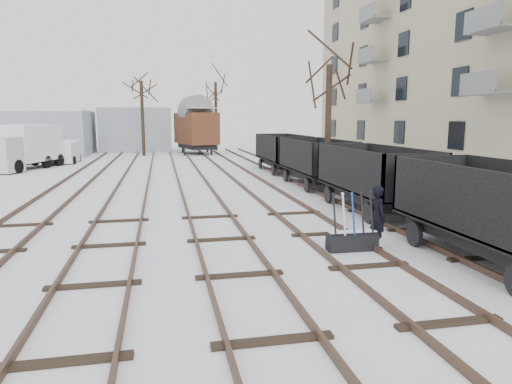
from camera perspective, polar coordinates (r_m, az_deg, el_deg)
ground at (r=10.00m, az=-2.06°, el=-10.50°), size 120.00×120.00×0.00m
tracks at (r=23.25m, az=-7.78°, el=0.96°), size 13.90×52.00×0.16m
shed_left at (r=46.72m, az=-26.12°, el=6.65°), size 10.00×8.00×4.10m
shed_right at (r=49.36m, az=-14.73°, el=7.60°), size 7.00×6.00×4.50m
ground_frame at (r=12.05m, az=11.92°, el=-5.84°), size 1.31×0.45×1.49m
worker at (r=12.33m, az=15.01°, el=-3.02°), size 0.42×0.62×1.66m
freight_wagon_a at (r=11.91m, az=28.17°, el=-3.92°), size 2.29×5.71×2.33m
freight_wagon_b at (r=17.21m, az=14.48°, el=0.62°), size 2.29×5.71×2.33m
freight_wagon_c at (r=23.07m, az=7.47°, el=2.96°), size 2.29×5.71×2.33m
freight_wagon_d at (r=29.16m, az=3.33°, el=4.31°), size 2.29×5.71×2.33m
box_van_wagon at (r=44.27m, az=-7.51°, el=8.01°), size 4.27×6.19×4.30m
lorry at (r=33.96m, az=-26.97°, el=5.09°), size 3.50×6.81×2.96m
panel_van at (r=37.90m, az=-22.68°, el=4.70°), size 1.78×3.83×1.66m
tree_near at (r=23.39m, az=8.99°, el=8.16°), size 0.30×0.30×5.98m
tree_far_left at (r=42.77m, az=-13.99°, el=8.89°), size 0.30×0.30×6.68m
tree_far_right at (r=48.78m, az=-5.02°, el=9.38°), size 0.30×0.30×7.09m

